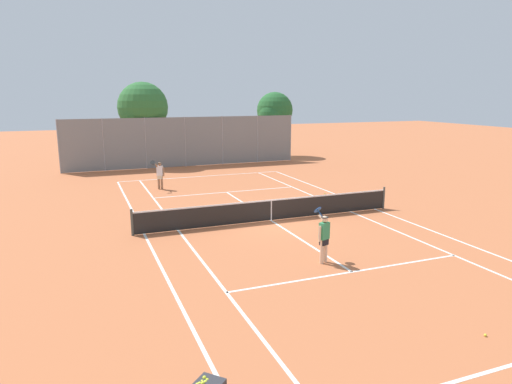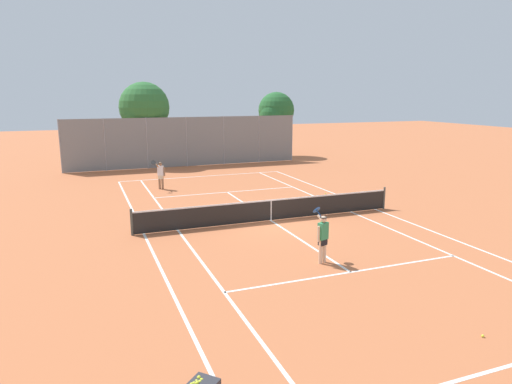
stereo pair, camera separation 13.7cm
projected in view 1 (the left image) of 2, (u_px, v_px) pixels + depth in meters
name	position (u px, v px, depth m)	size (l,w,h in m)	color
ground_plane	(271.00, 221.00, 20.11)	(120.00, 120.00, 0.00)	#BC663D
court_line_markings	(271.00, 220.00, 20.10)	(11.10, 23.90, 0.01)	silver
tennis_net	(271.00, 209.00, 20.00)	(12.00, 0.10, 1.07)	#474C47
player_near_side	(324.00, 236.00, 14.90)	(0.47, 0.87, 1.77)	beige
player_far_left	(160.00, 174.00, 26.55)	(0.86, 0.68, 1.77)	#936B4C
loose_tennis_ball_0	(325.00, 194.00, 25.39)	(0.07, 0.07, 0.07)	#D1DB33
loose_tennis_ball_1	(485.00, 335.00, 10.47)	(0.07, 0.07, 0.07)	#D1DB33
back_fence	(185.00, 142.00, 34.86)	(17.94, 0.08, 3.78)	gray
tree_behind_left	(143.00, 108.00, 35.02)	(3.83, 3.83, 6.40)	brown
tree_behind_right	(274.00, 112.00, 40.32)	(3.22, 3.19, 5.67)	brown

